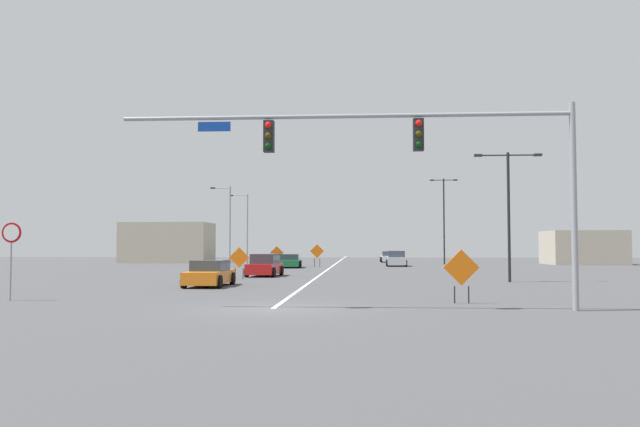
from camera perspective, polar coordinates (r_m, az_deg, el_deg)
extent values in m
plane|color=#444447|center=(21.03, -4.25, -8.53)|extent=(168.89, 168.89, 0.00)
cube|color=white|center=(67.73, 1.35, -4.59)|extent=(0.16, 93.83, 0.01)
cylinder|color=gray|center=(21.82, 21.86, 0.65)|extent=(0.20, 0.20, 6.68)
cylinder|color=gray|center=(21.15, 2.08, 8.72)|extent=(14.76, 0.14, 0.14)
cube|color=black|center=(21.10, 8.83, 7.00)|extent=(0.34, 0.32, 1.05)
sphere|color=red|center=(21.00, 8.86, 8.02)|extent=(0.22, 0.22, 0.22)
sphere|color=#3C3106|center=(20.94, 8.87, 7.08)|extent=(0.22, 0.22, 0.22)
sphere|color=black|center=(20.88, 8.88, 6.13)|extent=(0.22, 0.22, 0.22)
cube|color=black|center=(21.25, -4.61, 6.91)|extent=(0.34, 0.32, 1.05)
sphere|color=red|center=(21.14, -4.67, 7.92)|extent=(0.22, 0.22, 0.22)
sphere|color=#3C3106|center=(21.08, -4.68, 6.98)|extent=(0.22, 0.22, 0.22)
sphere|color=black|center=(21.03, -4.68, 6.04)|extent=(0.22, 0.22, 0.22)
cube|color=#1447B7|center=(21.65, -9.48, 7.71)|extent=(1.10, 0.03, 0.32)
cylinder|color=gray|center=(26.52, -26.04, -4.72)|extent=(0.07, 0.07, 2.17)
cylinder|color=#B20F14|center=(26.50, -25.97, -1.56)|extent=(0.76, 0.03, 0.76)
cylinder|color=white|center=(26.49, -25.99, -1.56)|extent=(0.61, 0.01, 0.61)
cylinder|color=gray|center=(62.79, -8.10, -1.13)|extent=(0.16, 0.16, 7.83)
cylinder|color=gray|center=(63.19, -8.84, 2.28)|extent=(1.72, 0.08, 0.08)
cube|color=#262628|center=(63.39, -9.60, 2.27)|extent=(0.44, 0.24, 0.14)
cylinder|color=gray|center=(70.88, -6.55, -1.37)|extent=(0.16, 0.16, 7.73)
cylinder|color=gray|center=(71.25, -7.26, 1.62)|extent=(1.84, 0.08, 0.08)
cube|color=#262628|center=(71.43, -7.99, 1.61)|extent=(0.44, 0.24, 0.14)
cylinder|color=black|center=(37.34, 16.60, -0.30)|extent=(0.16, 0.16, 7.32)
cylinder|color=black|center=(37.48, 15.28, 5.06)|extent=(1.67, 0.08, 0.08)
cube|color=#262628|center=(37.32, 14.02, 5.08)|extent=(0.44, 0.24, 0.14)
cylinder|color=black|center=(37.84, 17.76, 5.02)|extent=(1.67, 0.08, 0.08)
cube|color=#262628|center=(38.05, 18.98, 5.00)|extent=(0.44, 0.24, 0.14)
cylinder|color=black|center=(69.33, 11.08, -0.70)|extent=(0.16, 0.16, 9.20)
cylinder|color=black|center=(69.56, 10.53, 2.97)|extent=(1.25, 0.08, 0.08)
cube|color=#262628|center=(69.49, 10.02, 2.97)|extent=(0.44, 0.24, 0.14)
cylinder|color=black|center=(69.72, 11.55, 2.96)|extent=(1.25, 0.08, 0.08)
cube|color=#262628|center=(69.80, 12.06, 2.96)|extent=(0.44, 0.24, 0.14)
cube|color=orange|center=(60.73, -0.26, -3.40)|extent=(1.34, 0.10, 1.34)
cylinder|color=black|center=(60.76, -0.51, -4.42)|extent=(0.05, 0.05, 0.80)
cylinder|color=black|center=(60.74, -0.02, -4.42)|extent=(0.05, 0.05, 0.80)
cube|color=orange|center=(23.35, 12.58, -4.76)|extent=(1.30, 0.11, 1.30)
cylinder|color=black|center=(23.35, 12.00, -7.15)|extent=(0.05, 0.05, 0.61)
cylinder|color=black|center=(23.45, 13.21, -7.12)|extent=(0.05, 0.05, 0.61)
cube|color=orange|center=(62.69, -3.90, -3.55)|extent=(1.33, 0.26, 1.34)
cylinder|color=black|center=(62.71, -4.14, -4.45)|extent=(0.05, 0.05, 0.61)
cylinder|color=black|center=(62.72, -3.67, -4.45)|extent=(0.05, 0.05, 0.61)
cube|color=orange|center=(39.30, -7.27, -3.94)|extent=(1.25, 0.06, 1.25)
cylinder|color=black|center=(39.37, -7.63, -5.36)|extent=(0.05, 0.05, 0.67)
cylinder|color=black|center=(39.29, -6.93, -5.37)|extent=(0.05, 0.05, 0.67)
cube|color=red|center=(42.49, -5.00, -4.96)|extent=(1.98, 4.11, 0.68)
cube|color=#333D47|center=(42.67, -4.94, -4.06)|extent=(1.71, 2.48, 0.64)
cylinder|color=black|center=(41.32, -6.60, -5.26)|extent=(0.26, 0.65, 0.64)
cylinder|color=black|center=(40.95, -4.21, -5.30)|extent=(0.26, 0.65, 0.64)
cylinder|color=black|center=(44.06, -5.73, -5.12)|extent=(0.26, 0.65, 0.64)
cylinder|color=black|center=(43.70, -3.49, -5.14)|extent=(0.26, 0.65, 0.64)
cube|color=#B7BABF|center=(62.65, 6.86, -4.23)|extent=(1.85, 4.45, 0.74)
cube|color=#333D47|center=(62.42, 6.86, -3.62)|extent=(1.63, 2.48, 0.60)
cylinder|color=black|center=(64.23, 7.60, -4.38)|extent=(0.23, 0.64, 0.64)
cylinder|color=black|center=(64.18, 6.04, -4.39)|extent=(0.23, 0.64, 0.64)
cylinder|color=black|center=(61.15, 7.73, -4.46)|extent=(0.23, 0.64, 0.64)
cylinder|color=black|center=(61.09, 6.08, -4.47)|extent=(0.23, 0.64, 0.64)
cube|color=white|center=(76.66, 6.18, -4.03)|extent=(1.82, 3.95, 0.60)
cube|color=#333D47|center=(76.46, 6.19, -3.60)|extent=(1.60, 2.01, 0.54)
cylinder|color=black|center=(78.09, 6.74, -4.10)|extent=(0.24, 0.65, 0.64)
cylinder|color=black|center=(77.98, 5.48, -4.11)|extent=(0.24, 0.65, 0.64)
cylinder|color=black|center=(75.36, 6.90, -4.15)|extent=(0.24, 0.65, 0.64)
cylinder|color=black|center=(75.25, 5.60, -4.16)|extent=(0.24, 0.65, 0.64)
cube|color=orange|center=(32.62, -9.92, -5.64)|extent=(1.75, 4.32, 0.62)
cube|color=#333D47|center=(32.80, -9.82, -4.61)|extent=(1.57, 2.31, 0.54)
cylinder|color=black|center=(31.40, -12.13, -6.00)|extent=(0.22, 0.64, 0.64)
cylinder|color=black|center=(30.96, -9.05, -6.07)|extent=(0.22, 0.64, 0.64)
cylinder|color=black|center=(34.30, -10.71, -5.74)|extent=(0.22, 0.64, 0.64)
cylinder|color=black|center=(33.90, -7.87, -5.79)|extent=(0.22, 0.64, 0.64)
cube|color=#196B38|center=(58.24, -2.73, -4.45)|extent=(2.09, 4.56, 0.56)
cube|color=#333D47|center=(58.45, -2.72, -3.91)|extent=(1.79, 2.60, 0.52)
cylinder|color=black|center=(56.74, -3.74, -4.61)|extent=(0.26, 0.65, 0.64)
cylinder|color=black|center=(56.64, -1.89, -4.62)|extent=(0.26, 0.65, 0.64)
cylinder|color=black|center=(59.86, -3.52, -4.51)|extent=(0.26, 0.65, 0.64)
cylinder|color=black|center=(59.76, -1.77, -4.52)|extent=(0.26, 0.65, 0.64)
cube|color=#B2A893|center=(77.04, -13.51, -2.56)|extent=(10.04, 6.03, 4.69)
cube|color=#B2A893|center=(73.57, 22.56, -2.84)|extent=(7.64, 6.20, 3.58)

